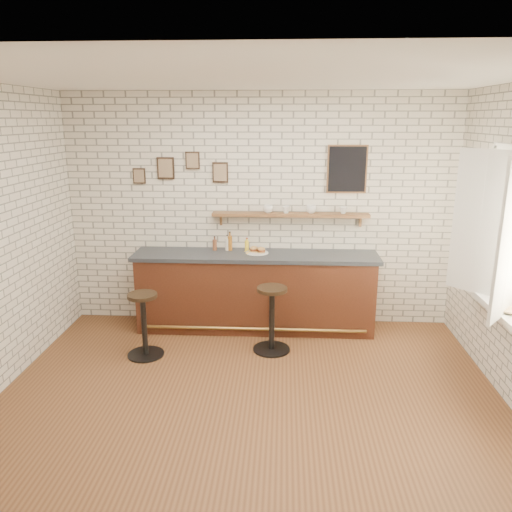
% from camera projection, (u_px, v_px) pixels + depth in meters
% --- Properties ---
extents(ground, '(5.00, 5.00, 0.00)m').
position_uv_depth(ground, '(249.00, 397.00, 4.94)').
color(ground, brown).
rests_on(ground, ground).
extents(bar_counter, '(3.10, 0.65, 1.01)m').
position_uv_depth(bar_counter, '(255.00, 291.00, 6.45)').
color(bar_counter, '#441F12').
rests_on(bar_counter, ground).
extents(sandwich_plate, '(0.28, 0.28, 0.01)m').
position_uv_depth(sandwich_plate, '(257.00, 253.00, 6.34)').
color(sandwich_plate, white).
rests_on(sandwich_plate, bar_counter).
extents(ciabatta_sandwich, '(0.23, 0.17, 0.07)m').
position_uv_depth(ciabatta_sandwich, '(258.00, 250.00, 6.33)').
color(ciabatta_sandwich, tan).
rests_on(ciabatta_sandwich, sandwich_plate).
extents(potato_chips, '(0.26, 0.18, 0.00)m').
position_uv_depth(potato_chips, '(256.00, 252.00, 6.34)').
color(potato_chips, '#F1C955').
rests_on(potato_chips, sandwich_plate).
extents(bitters_bottle_brown, '(0.06, 0.06, 0.18)m').
position_uv_depth(bitters_bottle_brown, '(215.00, 245.00, 6.47)').
color(bitters_bottle_brown, brown).
rests_on(bitters_bottle_brown, bar_counter).
extents(bitters_bottle_white, '(0.05, 0.05, 0.20)m').
position_uv_depth(bitters_bottle_white, '(227.00, 244.00, 6.46)').
color(bitters_bottle_white, silver).
rests_on(bitters_bottle_white, bar_counter).
extents(bitters_bottle_amber, '(0.06, 0.06, 0.25)m').
position_uv_depth(bitters_bottle_amber, '(230.00, 243.00, 6.45)').
color(bitters_bottle_amber, '#965718').
rests_on(bitters_bottle_amber, bar_counter).
extents(condiment_bottle_yellow, '(0.05, 0.05, 0.17)m').
position_uv_depth(condiment_bottle_yellow, '(247.00, 245.00, 6.45)').
color(condiment_bottle_yellow, yellow).
rests_on(condiment_bottle_yellow, bar_counter).
extents(bar_stool_left, '(0.42, 0.42, 0.76)m').
position_uv_depth(bar_stool_left, '(144.00, 323.00, 5.71)').
color(bar_stool_left, black).
rests_on(bar_stool_left, ground).
extents(bar_stool_right, '(0.44, 0.44, 0.79)m').
position_uv_depth(bar_stool_right, '(272.00, 317.00, 5.83)').
color(bar_stool_right, black).
rests_on(bar_stool_right, ground).
extents(wall_shelf, '(2.00, 0.18, 0.18)m').
position_uv_depth(wall_shelf, '(290.00, 215.00, 6.36)').
color(wall_shelf, brown).
rests_on(wall_shelf, ground).
extents(shelf_cup_a, '(0.14, 0.14, 0.10)m').
position_uv_depth(shelf_cup_a, '(268.00, 209.00, 6.35)').
color(shelf_cup_a, white).
rests_on(shelf_cup_a, wall_shelf).
extents(shelf_cup_b, '(0.12, 0.12, 0.09)m').
position_uv_depth(shelf_cup_b, '(286.00, 210.00, 6.34)').
color(shelf_cup_b, white).
rests_on(shelf_cup_b, wall_shelf).
extents(shelf_cup_c, '(0.17, 0.17, 0.10)m').
position_uv_depth(shelf_cup_c, '(311.00, 209.00, 6.32)').
color(shelf_cup_c, white).
rests_on(shelf_cup_c, wall_shelf).
extents(shelf_cup_d, '(0.10, 0.10, 0.09)m').
position_uv_depth(shelf_cup_d, '(343.00, 210.00, 6.30)').
color(shelf_cup_d, white).
rests_on(shelf_cup_d, wall_shelf).
extents(back_wall_decor, '(2.96, 0.02, 0.56)m').
position_uv_depth(back_wall_decor, '(277.00, 169.00, 6.29)').
color(back_wall_decor, black).
rests_on(back_wall_decor, ground).
extents(window_sill, '(0.20, 1.35, 0.06)m').
position_uv_depth(window_sill, '(496.00, 306.00, 4.86)').
color(window_sill, white).
rests_on(window_sill, ground).
extents(casement_window, '(0.40, 1.30, 1.56)m').
position_uv_depth(casement_window, '(502.00, 231.00, 4.66)').
color(casement_window, white).
rests_on(casement_window, ground).
extents(book_lower, '(0.22, 0.25, 0.02)m').
position_uv_depth(book_lower, '(503.00, 309.00, 4.67)').
color(book_lower, tan).
rests_on(book_lower, window_sill).
extents(book_upper, '(0.24, 0.25, 0.02)m').
position_uv_depth(book_upper, '(504.00, 308.00, 4.64)').
color(book_upper, tan).
rests_on(book_upper, book_lower).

